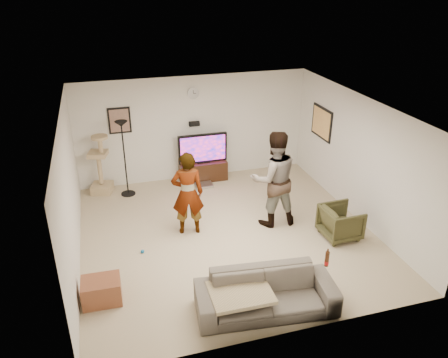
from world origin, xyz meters
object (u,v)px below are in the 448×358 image
object	(u,v)px
floor_lamp	(125,159)
tv_stand	(203,171)
person_left	(188,194)
cat_tree	(99,164)
beer_bottle	(327,259)
armchair	(341,222)
person_right	(274,179)
tv	(203,148)
sofa	(266,293)
side_table	(102,291)

from	to	relation	value
floor_lamp	tv_stand	bearing A→B (deg)	8.83
tv_stand	person_left	size ratio (longest dim) A/B	0.68
cat_tree	beer_bottle	bearing A→B (deg)	-56.12
armchair	tv_stand	bearing A→B (deg)	28.42
person_right	armchair	size ratio (longest dim) A/B	2.81
tv_stand	tv	distance (m)	0.58
tv_stand	floor_lamp	size ratio (longest dim) A/B	0.65
sofa	armchair	world-z (taller)	armchair
floor_lamp	person_left	bearing A→B (deg)	-62.74
side_table	floor_lamp	bearing A→B (deg)	78.78
person_left	sofa	xyz separation A→B (m)	(0.64, -2.48, -0.53)
cat_tree	armchair	size ratio (longest dim) A/B	2.00
sofa	tv_stand	bearing A→B (deg)	93.78
side_table	person_left	bearing A→B (deg)	43.15
sofa	armchair	distance (m)	2.58
tv	sofa	world-z (taller)	tv
cat_tree	person_left	world-z (taller)	person_left
tv_stand	person_left	xyz separation A→B (m)	(-0.84, -2.24, 0.60)
floor_lamp	beer_bottle	distance (m)	5.15
floor_lamp	person_left	world-z (taller)	floor_lamp
cat_tree	armchair	bearing A→B (deg)	-36.77
floor_lamp	sofa	size ratio (longest dim) A/B	0.83
floor_lamp	side_table	world-z (taller)	floor_lamp
cat_tree	beer_bottle	distance (m)	5.68
person_left	armchair	xyz separation A→B (m)	(2.74, -0.98, -0.52)
floor_lamp	beer_bottle	xyz separation A→B (m)	(2.61, -4.43, -0.13)
person_left	side_table	size ratio (longest dim) A/B	2.85
cat_tree	tv_stand	bearing A→B (deg)	0.12
tv_stand	beer_bottle	bearing A→B (deg)	-80.78
person_right	side_table	world-z (taller)	person_right
beer_bottle	tv_stand	bearing A→B (deg)	99.22
floor_lamp	cat_tree	size ratio (longest dim) A/B	1.25
cat_tree	person_right	xyz separation A→B (m)	(3.25, -2.36, 0.28)
person_left	side_table	world-z (taller)	person_left
tv	armchair	size ratio (longest dim) A/B	1.69
cat_tree	person_right	world-z (taller)	person_right
armchair	beer_bottle	bearing A→B (deg)	140.71
beer_bottle	armchair	bearing A→B (deg)	52.87
beer_bottle	side_table	bearing A→B (deg)	165.07
armchair	person_left	bearing A→B (deg)	68.07
person_left	sofa	size ratio (longest dim) A/B	0.80
sofa	beer_bottle	bearing A→B (deg)	6.10
tv_stand	floor_lamp	bearing A→B (deg)	-171.17
tv_stand	beer_bottle	distance (m)	4.81
tv	person_right	distance (m)	2.52
floor_lamp	person_right	xyz separation A→B (m)	(2.69, -2.08, 0.11)
floor_lamp	person_left	xyz separation A→B (m)	(1.00, -1.95, -0.03)
armchair	side_table	distance (m)	4.49
tv	armchair	distance (m)	3.77
person_left	side_table	xyz separation A→B (m)	(-1.71, -1.60, -0.64)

